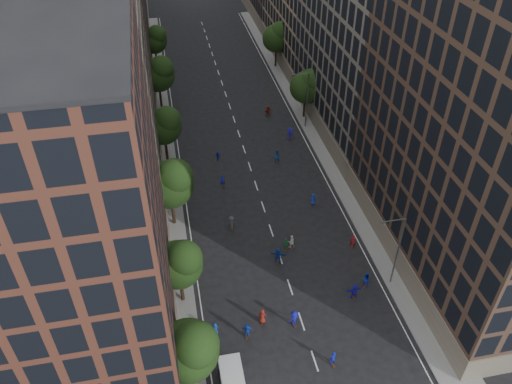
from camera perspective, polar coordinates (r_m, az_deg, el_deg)
ground at (r=73.24m, az=-1.30°, el=4.69°), size 240.00×240.00×0.00m
sidewalk_left at (r=78.81m, az=-10.98°, el=6.64°), size 4.00×105.00×0.15m
sidewalk_right at (r=81.94m, az=6.10°, el=8.45°), size 4.00×105.00×0.15m
bldg_left_a at (r=41.10m, az=-20.74°, el=-2.86°), size 14.00×22.00×30.00m
bldg_left_b at (r=60.57m, az=-19.11°, el=13.39°), size 14.00×26.00×34.00m
bldg_left_c at (r=82.99m, az=-17.58°, el=17.94°), size 14.00×20.00×28.00m
bldg_right_a at (r=51.08m, az=25.70°, el=8.30°), size 14.00×30.00×36.00m
bldg_right_b at (r=74.60m, az=13.22°, el=18.54°), size 14.00×28.00×33.00m
tree_left_0 at (r=41.95m, az=-7.58°, el=-17.36°), size 5.20×5.20×8.83m
tree_left_1 at (r=48.69m, az=-8.69°, el=-8.01°), size 4.80×4.80×8.21m
tree_left_2 at (r=57.24m, az=-9.68°, el=1.09°), size 5.60×5.60×9.45m
tree_left_3 at (r=69.29m, az=-10.42°, el=7.57°), size 5.00×5.00×8.58m
tree_left_4 at (r=83.43m, az=-11.06°, el=13.18°), size 5.40×5.40×9.08m
tree_left_5 at (r=98.41m, az=-11.49°, el=16.75°), size 4.80×4.80×8.33m
tree_right_a at (r=79.49m, az=5.87°, el=12.02°), size 5.00×5.00×8.39m
tree_right_b at (r=97.06m, az=2.47°, el=17.32°), size 5.20×5.20×8.83m
streetlamp_near at (r=52.05m, az=15.76°, el=-6.18°), size 2.64×0.22×9.06m
streetlamp_far at (r=76.99m, az=5.70°, el=10.74°), size 2.64×0.22×9.06m
cargo_van at (r=45.59m, az=-2.68°, el=-20.95°), size 2.08×4.39×2.33m
skater_0 at (r=49.35m, az=-4.69°, el=-15.36°), size 0.84×0.67×1.49m
skater_1 at (r=47.77m, az=8.77°, el=-18.27°), size 0.69×0.52×1.71m
skater_2 at (r=54.22m, az=12.42°, el=-9.73°), size 1.07×0.97×1.79m
skater_3 at (r=49.88m, az=4.35°, el=-14.23°), size 1.32×1.00×1.81m
skater_4 at (r=48.91m, az=-1.01°, el=-15.54°), size 1.16×0.73×1.84m
skater_5 at (r=52.87m, az=11.15°, el=-11.08°), size 1.71×0.69×1.79m
skater_6 at (r=49.96m, az=0.74°, el=-14.04°), size 0.95×0.73×1.72m
skater_7 at (r=58.08m, az=11.01°, el=-5.54°), size 0.75×0.61×1.77m
skater_8 at (r=57.13m, az=4.04°, el=-5.70°), size 0.86×0.68×1.71m
skater_9 at (r=59.35m, az=-2.82°, el=-3.56°), size 1.19×0.71×1.80m
skater_10 at (r=56.77m, az=3.46°, el=-6.02°), size 1.08×0.71×1.70m
skater_11 at (r=55.32m, az=2.54°, el=-7.27°), size 1.88×1.21×1.94m
skater_12 at (r=63.26m, az=6.55°, el=-0.85°), size 0.84×0.60×1.59m
skater_13 at (r=66.05m, az=-3.85°, el=1.27°), size 0.68×0.53×1.63m
skater_14 at (r=70.46m, az=2.33°, el=4.10°), size 1.03×0.86×1.89m
skater_15 at (r=75.70m, az=3.89°, el=6.66°), size 1.35×0.96×1.89m
skater_16 at (r=70.93m, az=-4.35°, el=4.09°), size 0.92×0.43×1.52m
skater_17 at (r=81.67m, az=1.35°, el=9.21°), size 1.72×1.01×1.76m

